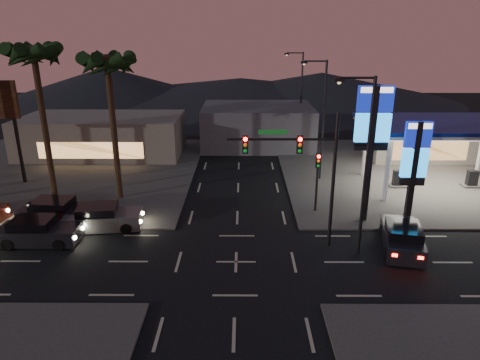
{
  "coord_description": "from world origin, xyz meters",
  "views": [
    {
      "loc": [
        0.34,
        -20.9,
        12.07
      ],
      "look_at": [
        0.19,
        5.24,
        3.0
      ],
      "focal_mm": 32.0,
      "sensor_mm": 36.0,
      "label": 1
    }
  ],
  "objects_px": {
    "pylon_sign_tall": "(373,128)",
    "traffic_signal_mast": "(303,162)",
    "gas_station": "(443,127)",
    "pylon_sign_short": "(415,159)",
    "car_lane_a_front": "(38,232)",
    "car_lane_b_front": "(102,218)",
    "car_lane_b_mid": "(57,212)",
    "suv_station": "(402,237)"
  },
  "relations": [
    {
      "from": "traffic_signal_mast",
      "to": "car_lane_a_front",
      "type": "relative_size",
      "value": 1.64
    },
    {
      "from": "pylon_sign_tall",
      "to": "car_lane_a_front",
      "type": "distance_m",
      "value": 21.44
    },
    {
      "from": "car_lane_a_front",
      "to": "car_lane_b_mid",
      "type": "bearing_deg",
      "value": 90.39
    },
    {
      "from": "car_lane_b_front",
      "to": "pylon_sign_tall",
      "type": "bearing_deg",
      "value": 4.22
    },
    {
      "from": "pylon_sign_tall",
      "to": "traffic_signal_mast",
      "type": "distance_m",
      "value": 6.02
    },
    {
      "from": "pylon_sign_tall",
      "to": "suv_station",
      "type": "bearing_deg",
      "value": -73.53
    },
    {
      "from": "pylon_sign_tall",
      "to": "traffic_signal_mast",
      "type": "bearing_deg",
      "value": -143.48
    },
    {
      "from": "pylon_sign_short",
      "to": "car_lane_b_front",
      "type": "height_order",
      "value": "pylon_sign_short"
    },
    {
      "from": "car_lane_b_mid",
      "to": "pylon_sign_tall",
      "type": "bearing_deg",
      "value": 1.07
    },
    {
      "from": "suv_station",
      "to": "car_lane_b_mid",
      "type": "bearing_deg",
      "value": 170.68
    },
    {
      "from": "car_lane_a_front",
      "to": "car_lane_b_front",
      "type": "relative_size",
      "value": 0.96
    },
    {
      "from": "gas_station",
      "to": "car_lane_a_front",
      "type": "distance_m",
      "value": 29.9
    },
    {
      "from": "car_lane_a_front",
      "to": "car_lane_b_mid",
      "type": "distance_m",
      "value": 2.89
    },
    {
      "from": "pylon_sign_tall",
      "to": "suv_station",
      "type": "distance_m",
      "value": 6.97
    },
    {
      "from": "pylon_sign_short",
      "to": "car_lane_b_mid",
      "type": "bearing_deg",
      "value": 178.46
    },
    {
      "from": "gas_station",
      "to": "car_lane_a_front",
      "type": "relative_size",
      "value": 2.5
    },
    {
      "from": "car_lane_b_front",
      "to": "suv_station",
      "type": "xyz_separation_m",
      "value": [
        18.35,
        -2.66,
        0.0
      ]
    },
    {
      "from": "pylon_sign_short",
      "to": "traffic_signal_mast",
      "type": "distance_m",
      "value": 7.69
    },
    {
      "from": "pylon_sign_short",
      "to": "car_lane_b_front",
      "type": "relative_size",
      "value": 1.38
    },
    {
      "from": "car_lane_b_front",
      "to": "traffic_signal_mast",
      "type": "bearing_deg",
      "value": -10.22
    },
    {
      "from": "gas_station",
      "to": "traffic_signal_mast",
      "type": "bearing_deg",
      "value": -140.72
    },
    {
      "from": "pylon_sign_tall",
      "to": "car_lane_b_front",
      "type": "distance_m",
      "value": 18.14
    },
    {
      "from": "car_lane_b_mid",
      "to": "suv_station",
      "type": "relative_size",
      "value": 1.0
    },
    {
      "from": "pylon_sign_short",
      "to": "suv_station",
      "type": "height_order",
      "value": "pylon_sign_short"
    },
    {
      "from": "gas_station",
      "to": "pylon_sign_short",
      "type": "bearing_deg",
      "value": -123.69
    },
    {
      "from": "traffic_signal_mast",
      "to": "car_lane_b_front",
      "type": "relative_size",
      "value": 1.57
    },
    {
      "from": "pylon_sign_short",
      "to": "traffic_signal_mast",
      "type": "height_order",
      "value": "traffic_signal_mast"
    },
    {
      "from": "traffic_signal_mast",
      "to": "suv_station",
      "type": "bearing_deg",
      "value": -4.01
    },
    {
      "from": "suv_station",
      "to": "car_lane_a_front",
      "type": "bearing_deg",
      "value": 178.27
    },
    {
      "from": "pylon_sign_short",
      "to": "suv_station",
      "type": "xyz_separation_m",
      "value": [
        -1.34,
        -2.93,
        -3.91
      ]
    },
    {
      "from": "car_lane_b_mid",
      "to": "car_lane_a_front",
      "type": "bearing_deg",
      "value": -89.61
    },
    {
      "from": "traffic_signal_mast",
      "to": "suv_station",
      "type": "distance_m",
      "value": 7.42
    },
    {
      "from": "car_lane_a_front",
      "to": "gas_station",
      "type": "bearing_deg",
      "value": 19.29
    },
    {
      "from": "gas_station",
      "to": "pylon_sign_tall",
      "type": "xyz_separation_m",
      "value": [
        -7.5,
        -6.5,
        1.31
      ]
    },
    {
      "from": "gas_station",
      "to": "car_lane_b_mid",
      "type": "relative_size",
      "value": 2.37
    },
    {
      "from": "car_lane_b_front",
      "to": "car_lane_b_mid",
      "type": "xyz_separation_m",
      "value": [
        -3.26,
        0.89,
        0.02
      ]
    },
    {
      "from": "gas_station",
      "to": "pylon_sign_tall",
      "type": "distance_m",
      "value": 10.01
    },
    {
      "from": "pylon_sign_short",
      "to": "car_lane_b_front",
      "type": "xyz_separation_m",
      "value": [
        -19.69,
        -0.27,
        -3.91
      ]
    },
    {
      "from": "pylon_sign_short",
      "to": "gas_station",
      "type": "bearing_deg",
      "value": 56.31
    },
    {
      "from": "car_lane_a_front",
      "to": "traffic_signal_mast",
      "type": "bearing_deg",
      "value": -0.88
    },
    {
      "from": "traffic_signal_mast",
      "to": "car_lane_b_mid",
      "type": "xyz_separation_m",
      "value": [
        -15.7,
        3.13,
        -4.47
      ]
    },
    {
      "from": "pylon_sign_tall",
      "to": "car_lane_b_front",
      "type": "relative_size",
      "value": 1.77
    }
  ]
}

